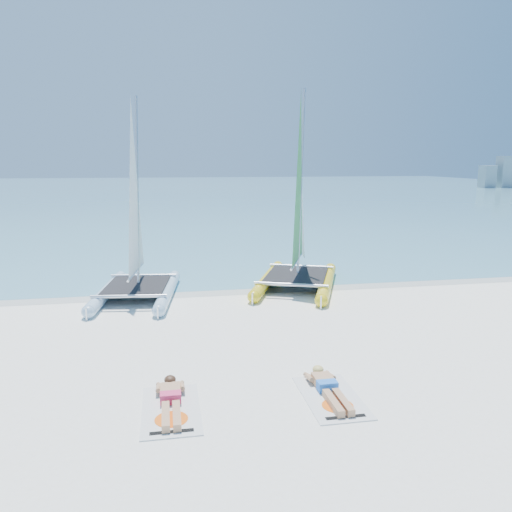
{
  "coord_description": "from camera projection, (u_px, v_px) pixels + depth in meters",
  "views": [
    {
      "loc": [
        -2.9,
        -10.57,
        4.26
      ],
      "look_at": [
        -0.74,
        1.2,
        1.96
      ],
      "focal_mm": 35.0,
      "sensor_mm": 36.0,
      "label": 1
    }
  ],
  "objects": [
    {
      "name": "towel_a",
      "position": [
        171.0,
        410.0,
        8.64
      ],
      "size": [
        1.0,
        1.85,
        0.02
      ],
      "primitive_type": "cube",
      "color": "silver",
      "rests_on": "ground"
    },
    {
      "name": "towel_b",
      "position": [
        331.0,
        397.0,
        9.1
      ],
      "size": [
        1.0,
        1.85,
        0.02
      ],
      "primitive_type": "cube",
      "color": "silver",
      "rests_on": "ground"
    },
    {
      "name": "sunbather_b",
      "position": [
        328.0,
        387.0,
        9.27
      ],
      "size": [
        0.37,
        1.73,
        0.26
      ],
      "color": "tan",
      "rests_on": "towel_b"
    },
    {
      "name": "ground",
      "position": [
        297.0,
        348.0,
        11.52
      ],
      "size": [
        140.0,
        140.0,
        0.0
      ],
      "primitive_type": "plane",
      "color": "white",
      "rests_on": "ground"
    },
    {
      "name": "wet_sand_strip",
      "position": [
        255.0,
        289.0,
        16.83
      ],
      "size": [
        140.0,
        1.4,
        0.01
      ],
      "primitive_type": "cube",
      "color": "beige",
      "rests_on": "ground"
    },
    {
      "name": "catamaran_blue",
      "position": [
        135.0,
        236.0,
        15.53
      ],
      "size": [
        2.86,
        5.02,
        6.51
      ],
      "rotation": [
        0.0,
        0.0,
        -0.13
      ],
      "color": "silver",
      "rests_on": "ground"
    },
    {
      "name": "sea",
      "position": [
        184.0,
        190.0,
        72.38
      ],
      "size": [
        140.0,
        115.0,
        0.01
      ],
      "primitive_type": "cube",
      "color": "#78BBC8",
      "rests_on": "ground"
    },
    {
      "name": "catamaran_yellow",
      "position": [
        299.0,
        222.0,
        17.18
      ],
      "size": [
        4.17,
        5.63,
        6.95
      ],
      "rotation": [
        0.0,
        0.0,
        -0.39
      ],
      "color": "yellow",
      "rests_on": "ground"
    },
    {
      "name": "sunbather_a",
      "position": [
        171.0,
        399.0,
        8.81
      ],
      "size": [
        0.37,
        1.73,
        0.26
      ],
      "color": "tan",
      "rests_on": "towel_a"
    }
  ]
}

